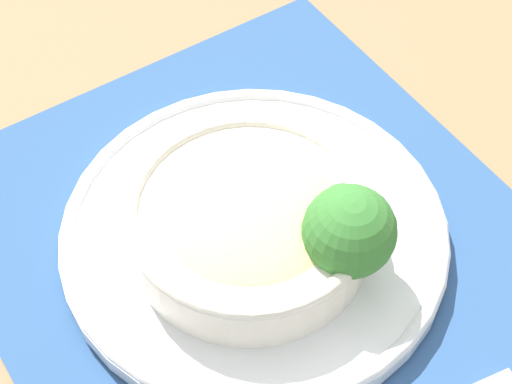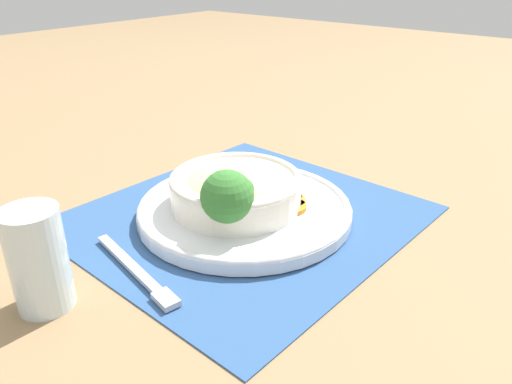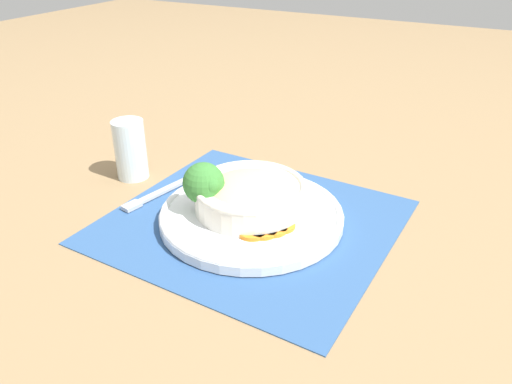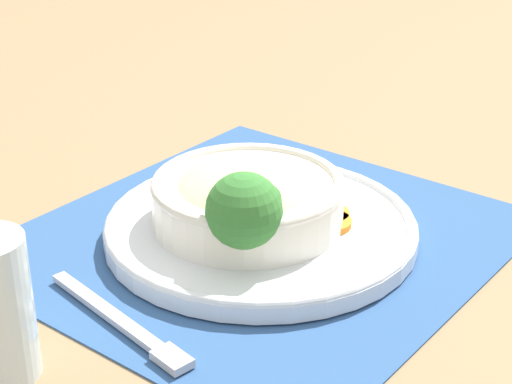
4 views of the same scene
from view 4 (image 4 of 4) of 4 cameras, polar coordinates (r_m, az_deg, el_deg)
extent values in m
plane|color=#8C704C|center=(0.84, 0.31, -3.23)|extent=(4.00, 4.00, 0.00)
cube|color=#2D5184|center=(0.84, 0.32, -3.11)|extent=(0.47, 0.44, 0.00)
cylinder|color=silver|center=(0.84, 0.32, -2.51)|extent=(0.30, 0.30, 0.02)
torus|color=silver|center=(0.83, 0.32, -2.03)|extent=(0.30, 0.30, 0.01)
cylinder|color=silver|center=(0.82, -0.53, -0.74)|extent=(0.18, 0.18, 0.04)
torus|color=silver|center=(0.81, -0.54, 0.58)|extent=(0.19, 0.19, 0.01)
ellipsoid|color=beige|center=(0.82, -0.53, -0.08)|extent=(0.15, 0.15, 0.05)
cylinder|color=#84AD5B|center=(0.76, -0.79, -3.83)|extent=(0.02, 0.02, 0.03)
sphere|color=#387A33|center=(0.74, -0.81, -1.24)|extent=(0.07, 0.07, 0.07)
sphere|color=#387A33|center=(0.75, 0.57, -0.53)|extent=(0.03, 0.03, 0.03)
sphere|color=#387A33|center=(0.73, -2.03, -1.35)|extent=(0.03, 0.03, 0.03)
cylinder|color=orange|center=(0.83, 4.71, -2.02)|extent=(0.05, 0.05, 0.01)
cylinder|color=orange|center=(0.84, 4.60, -1.51)|extent=(0.05, 0.05, 0.01)
cylinder|color=orange|center=(0.85, 4.23, -1.04)|extent=(0.05, 0.05, 0.01)
cylinder|color=orange|center=(0.87, 3.62, -0.63)|extent=(0.05, 0.05, 0.01)
cube|color=#B7B7BC|center=(0.72, -9.35, -8.28)|extent=(0.05, 0.18, 0.01)
cube|color=#B7B7BC|center=(0.67, -5.61, -11.03)|extent=(0.03, 0.04, 0.01)
camera|label=1|loc=(0.73, -36.81, 33.93)|focal=60.00mm
camera|label=2|loc=(0.14, 26.38, -2.97)|focal=35.00mm
camera|label=3|loc=(0.96, 51.11, 19.25)|focal=35.00mm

